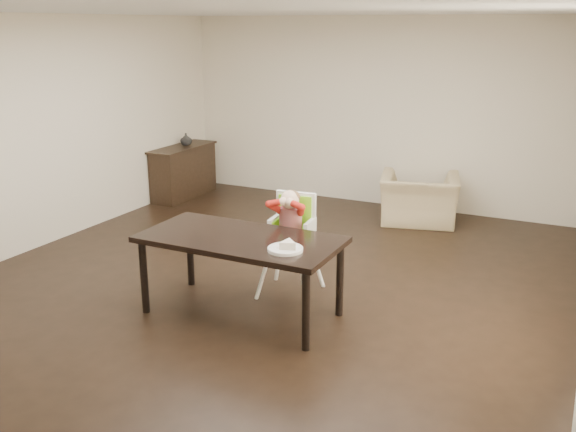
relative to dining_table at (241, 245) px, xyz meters
The scene contains 8 objects.
ground 0.98m from the dining_table, 100.86° to the left, with size 7.00×7.00×0.00m, color black.
room_walls 1.39m from the dining_table, 100.86° to the left, with size 6.02×7.02×2.71m.
dining_table is the anchor object (origin of this frame).
high_chair 0.68m from the dining_table, 73.53° to the left, with size 0.48×0.48×1.06m.
plate 0.56m from the dining_table, 15.57° to the right, with size 0.33×0.33×0.09m.
armchair 3.59m from the dining_table, 78.61° to the left, with size 1.01×0.66×0.88m, color tan.
sideboard 4.37m from the dining_table, 131.97° to the left, with size 0.44×1.26×0.79m.
vase 4.44m from the dining_table, 131.05° to the left, with size 0.18×0.19×0.18m, color #99999E.
Camera 1 is at (2.93, -5.41, 2.59)m, focal length 40.00 mm.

